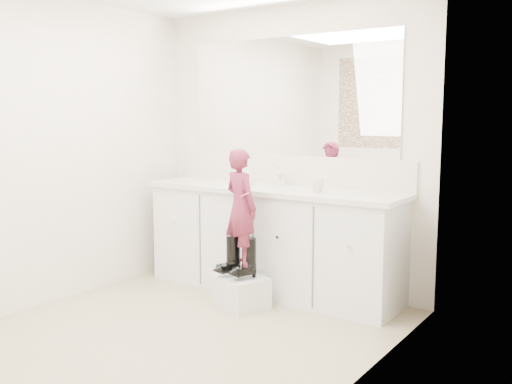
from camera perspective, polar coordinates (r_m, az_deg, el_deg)
The scene contains 16 objects.
floor at distance 4.01m, azimuth -8.35°, elevation -14.07°, with size 3.00×3.00×0.00m, color #8E7E5D.
wall_back at distance 4.94m, azimuth 3.34°, elevation 4.39°, with size 2.60×2.60×0.00m, color beige.
wall_left at distance 4.72m, azimuth -20.30°, elevation 3.79°, with size 3.00×3.00×0.00m, color beige.
wall_right at distance 3.00m, azimuth 9.70°, elevation 2.23°, with size 3.00×3.00×0.00m, color beige.
vanity_cabinet at distance 4.81m, azimuth 1.56°, elevation -5.01°, with size 2.20×0.55×0.85m, color silver.
countertop at distance 4.72m, azimuth 1.48°, elevation 0.23°, with size 2.28×0.58×0.04m, color beige.
backsplash at distance 4.94m, azimuth 3.23°, elevation 2.24°, with size 2.28×0.03×0.25m, color beige.
mirror at distance 4.92m, azimuth 3.31°, elevation 9.50°, with size 2.00×0.02×1.00m, color white.
faucet at distance 4.85m, azimuth 2.55°, elevation 1.26°, with size 0.08×0.08×0.10m, color silver.
cup at distance 4.45m, azimuth 6.17°, elevation 0.68°, with size 0.11×0.11×0.11m, color beige.
soap_bottle at distance 4.85m, azimuth -0.75°, elevation 1.71°, with size 0.08×0.08×0.17m, color white.
step_stool at distance 4.50m, azimuth -1.49°, elevation -9.94°, with size 0.38×0.31×0.24m, color silver.
boot_left at distance 4.46m, azimuth -2.28°, elevation -6.36°, with size 0.12×0.21×0.31m, color black, non-canonical shape.
boot_right at distance 4.38m, azimuth -0.70°, elevation -6.64°, with size 0.12×0.21×0.31m, color black, non-canonical shape.
toddler at distance 4.34m, azimuth -1.52°, elevation -1.52°, with size 0.33×0.21×0.89m, color #A23251.
toothbrush at distance 4.24m, azimuth -1.22°, elevation -0.32°, with size 0.01×0.01×0.14m, color #DA547C.
Camera 1 is at (2.56, -2.71, 1.48)m, focal length 40.00 mm.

